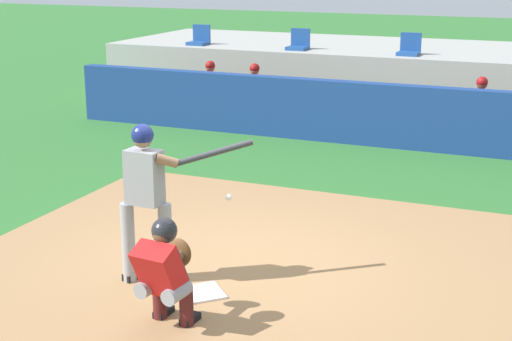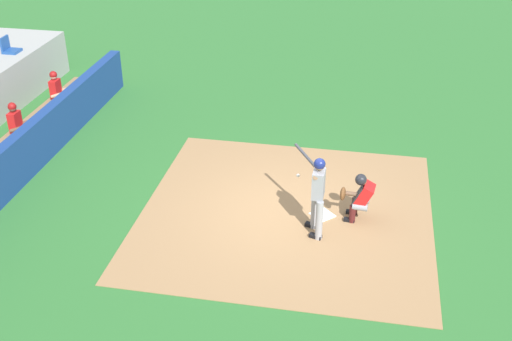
# 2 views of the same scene
# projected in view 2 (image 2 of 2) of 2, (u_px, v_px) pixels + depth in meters

# --- Properties ---
(ground_plane) EXTENTS (80.00, 80.00, 0.00)m
(ground_plane) POSITION_uv_depth(u_px,v_px,m) (287.00, 212.00, 14.29)
(ground_plane) COLOR #2D6B2D
(dirt_infield) EXTENTS (6.40, 6.40, 0.01)m
(dirt_infield) POSITION_uv_depth(u_px,v_px,m) (287.00, 212.00, 14.29)
(dirt_infield) COLOR #9E754C
(dirt_infield) RESTS_ON ground
(home_plate) EXTENTS (0.62, 0.62, 0.02)m
(home_plate) POSITION_uv_depth(u_px,v_px,m) (322.00, 215.00, 14.15)
(home_plate) COLOR white
(home_plate) RESTS_ON dirt_infield
(batter_at_plate) EXTENTS (1.30, 0.80, 1.80)m
(batter_at_plate) POSITION_uv_depth(u_px,v_px,m) (317.00, 191.00, 13.09)
(batter_at_plate) COLOR #99999E
(batter_at_plate) RESTS_ON ground
(catcher_crouched) EXTENTS (0.51, 1.73, 1.13)m
(catcher_crouched) POSITION_uv_depth(u_px,v_px,m) (359.00, 195.00, 13.75)
(catcher_crouched) COLOR gray
(catcher_crouched) RESTS_ON ground
(dugout_wall) EXTENTS (13.00, 0.30, 1.20)m
(dugout_wall) POSITION_uv_depth(u_px,v_px,m) (15.00, 163.00, 15.04)
(dugout_wall) COLOR navy
(dugout_wall) RESTS_ON ground
(dugout_player_2) EXTENTS (0.49, 0.70, 1.30)m
(dugout_player_2) POSITION_uv_depth(u_px,v_px,m) (20.00, 125.00, 16.70)
(dugout_player_2) COLOR #939399
(dugout_player_2) RESTS_ON ground
(dugout_player_3) EXTENTS (0.49, 0.70, 1.30)m
(dugout_player_3) POSITION_uv_depth(u_px,v_px,m) (60.00, 92.00, 18.70)
(dugout_player_3) COLOR #939399
(dugout_player_3) RESTS_ON ground
(stadium_seat_4) EXTENTS (0.46, 0.46, 0.48)m
(stadium_seat_4) POSITION_uv_depth(u_px,v_px,m) (9.00, 48.00, 19.50)
(stadium_seat_4) COLOR #1E478C
(stadium_seat_4) RESTS_ON stands_platform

